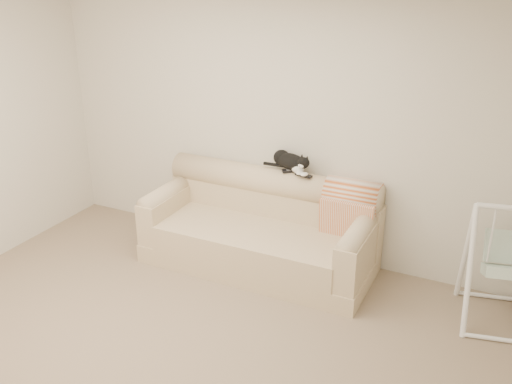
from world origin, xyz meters
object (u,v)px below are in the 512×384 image
at_px(remote_a, 291,171).
at_px(remote_b, 304,175).
at_px(baby_swing, 506,265).
at_px(sofa, 261,230).
at_px(tuxedo_cat, 291,162).

xyz_separation_m(remote_a, remote_b, (0.14, -0.05, -0.00)).
xyz_separation_m(remote_a, baby_swing, (1.98, -0.26, -0.39)).
bearing_deg(sofa, baby_swing, -0.18).
bearing_deg(remote_b, sofa, -149.80).
bearing_deg(sofa, remote_a, 52.06).
bearing_deg(tuxedo_cat, sofa, -124.99).
bearing_deg(remote_b, baby_swing, -6.38).
height_order(sofa, remote_a, remote_a).
distance_m(sofa, tuxedo_cat, 0.72).
height_order(remote_b, baby_swing, baby_swing).
bearing_deg(remote_b, remote_a, 159.97).
bearing_deg(remote_a, baby_swing, -7.43).
height_order(remote_a, baby_swing, baby_swing).
bearing_deg(remote_a, tuxedo_cat, 146.06).
xyz_separation_m(tuxedo_cat, baby_swing, (1.99, -0.27, -0.48)).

